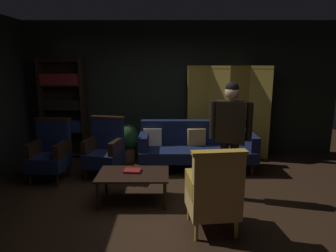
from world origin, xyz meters
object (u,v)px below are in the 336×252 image
(standing_figure, at_px, (231,130))
(potted_plant, at_px, (129,140))
(bookshelf, at_px, (65,106))
(book_red_leather, at_px, (133,171))
(velvet_couch, at_px, (197,145))
(armchair_gilt_accent, at_px, (215,193))
(coffee_table, at_px, (134,176))
(armchair_wing_left, at_px, (106,149))
(armchair_wing_right, at_px, (51,152))
(folding_screen, at_px, (229,111))

(standing_figure, relative_size, potted_plant, 2.27)
(bookshelf, distance_m, book_red_leather, 2.72)
(velvet_couch, relative_size, armchair_gilt_accent, 2.04)
(book_red_leather, bearing_deg, potted_plant, 99.68)
(armchair_gilt_accent, bearing_deg, bookshelf, 132.70)
(coffee_table, distance_m, armchair_gilt_accent, 1.30)
(coffee_table, xyz_separation_m, armchair_wing_left, (-0.60, 0.97, 0.12))
(armchair_wing_left, height_order, armchair_wing_right, same)
(armchair_gilt_accent, bearing_deg, potted_plant, 117.26)
(potted_plant, bearing_deg, coffee_table, -80.03)
(velvet_couch, bearing_deg, standing_figure, -75.29)
(standing_figure, bearing_deg, book_red_leather, -178.46)
(book_red_leather, bearing_deg, folding_screen, 48.83)
(bookshelf, xyz_separation_m, armchair_gilt_accent, (2.69, -2.92, -0.58))
(velvet_couch, bearing_deg, coffee_table, -126.68)
(folding_screen, height_order, velvet_couch, folding_screen)
(armchair_gilt_accent, relative_size, potted_plant, 1.39)
(standing_figure, distance_m, potted_plant, 2.48)
(armchair_wing_left, bearing_deg, bookshelf, 132.74)
(armchair_gilt_accent, bearing_deg, book_red_leather, 140.85)
(bookshelf, relative_size, coffee_table, 2.05)
(armchair_wing_left, distance_m, standing_figure, 2.22)
(folding_screen, xyz_separation_m, potted_plant, (-2.05, -0.26, -0.56))
(coffee_table, bearing_deg, bookshelf, 128.20)
(armchair_wing_left, bearing_deg, armchair_gilt_accent, -47.33)
(armchair_wing_left, distance_m, potted_plant, 0.88)
(bookshelf, relative_size, potted_plant, 2.73)
(armchair_wing_left, relative_size, book_red_leather, 4.50)
(coffee_table, xyz_separation_m, armchair_wing_right, (-1.48, 0.80, 0.12))
(coffee_table, height_order, standing_figure, standing_figure)
(armchair_wing_right, bearing_deg, folding_screen, 21.38)
(potted_plant, bearing_deg, folding_screen, 7.15)
(armchair_gilt_accent, bearing_deg, folding_screen, 75.90)
(folding_screen, bearing_deg, potted_plant, -172.85)
(velvet_couch, height_order, armchair_wing_left, armchair_wing_left)
(armchair_wing_right, height_order, standing_figure, standing_figure)
(folding_screen, height_order, armchair_wing_left, folding_screen)
(potted_plant, bearing_deg, velvet_couch, -17.27)
(armchair_gilt_accent, height_order, potted_plant, armchair_gilt_accent)
(coffee_table, xyz_separation_m, book_red_leather, (-0.02, 0.05, 0.06))
(armchair_gilt_accent, distance_m, book_red_leather, 1.34)
(potted_plant, bearing_deg, book_red_leather, -80.32)
(bookshelf, xyz_separation_m, potted_plant, (1.35, -0.32, -0.64))
(armchair_gilt_accent, distance_m, armchair_wing_right, 2.97)
(velvet_couch, xyz_separation_m, book_red_leather, (-1.05, -1.33, -0.02))
(armchair_wing_left, xyz_separation_m, potted_plant, (0.29, 0.83, -0.06))
(velvet_couch, height_order, potted_plant, velvet_couch)
(potted_plant, bearing_deg, armchair_gilt_accent, -62.74)
(folding_screen, distance_m, coffee_table, 2.76)
(folding_screen, xyz_separation_m, armchair_wing_left, (-2.34, -1.09, -0.50))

